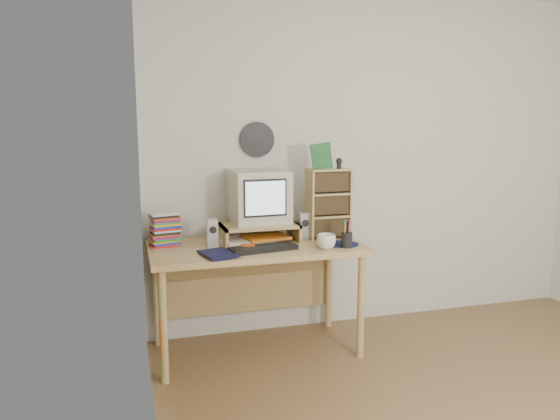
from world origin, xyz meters
TOP-DOWN VIEW (x-y plane):
  - back_wall at (0.00, 1.75)m, footprint 3.50×0.00m
  - left_wall at (-1.75, 0.00)m, footprint 0.00×3.50m
  - curtain at (-1.71, 0.48)m, footprint 0.00×2.20m
  - wall_disc at (-0.93, 1.73)m, footprint 0.25×0.02m
  - desk at (-1.03, 1.44)m, footprint 1.40×0.70m
  - monitor_riser at (-0.98, 1.48)m, footprint 0.52×0.30m
  - crt_monitor at (-0.96, 1.53)m, footprint 0.39×0.39m
  - speaker_left at (-1.32, 1.41)m, footprint 0.07×0.07m
  - speaker_right at (-0.67, 1.45)m, footprint 0.07×0.07m
  - keyboard at (-1.02, 1.21)m, footprint 0.45×0.21m
  - dvd_stack at (-1.61, 1.52)m, footprint 0.20×0.16m
  - cd_rack at (-0.49, 1.45)m, footprint 0.29×0.16m
  - mug at (-0.62, 1.14)m, footprint 0.12×0.12m
  - diary at (-1.41, 1.14)m, footprint 0.26×0.21m
  - mousepad at (-0.47, 1.23)m, footprint 0.28×0.28m
  - pen_cup at (-0.48, 1.14)m, footprint 0.09×0.09m
  - papers at (-1.03, 1.46)m, footprint 0.37×0.30m
  - red_box at (-1.12, 1.24)m, footprint 0.09×0.06m
  - game_box at (-0.55, 1.43)m, footprint 0.14×0.05m
  - webcam at (-0.43, 1.41)m, footprint 0.05×0.05m

SIDE VIEW (x-z plane):
  - desk at x=-1.03m, z-range 0.24..0.99m
  - mousepad at x=-0.47m, z-range 0.75..0.75m
  - keyboard at x=-1.02m, z-range 0.75..0.78m
  - red_box at x=-1.12m, z-range 0.75..0.79m
  - papers at x=-1.03m, z-range 0.75..0.79m
  - diary at x=-1.41m, z-range 0.75..0.79m
  - mug at x=-0.62m, z-range 0.75..0.85m
  - pen_cup at x=-0.48m, z-range 0.75..0.89m
  - speaker_left at x=-1.32m, z-range 0.75..0.94m
  - speaker_right at x=-0.67m, z-range 0.75..0.94m
  - monitor_riser at x=-0.98m, z-range 0.78..0.90m
  - dvd_stack at x=-1.61m, z-range 0.75..1.00m
  - cd_rack at x=-0.49m, z-range 0.75..1.24m
  - crt_monitor at x=-0.96m, z-range 0.87..1.23m
  - curtain at x=-1.71m, z-range 0.05..2.25m
  - back_wall at x=0.00m, z-range -0.50..3.00m
  - left_wall at x=-1.75m, z-range -0.50..3.00m
  - webcam at x=-0.43m, z-range 1.24..1.31m
  - game_box at x=-0.55m, z-range 1.24..1.41m
  - wall_disc at x=-0.93m, z-range 1.30..1.55m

